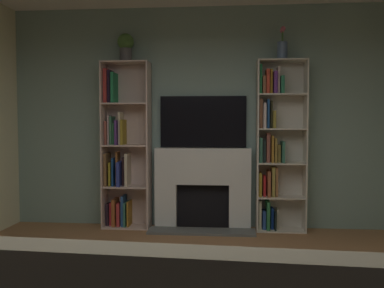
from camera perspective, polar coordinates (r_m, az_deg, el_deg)
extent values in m
cube|color=#7E9D95|center=(5.41, 1.60, 3.66)|extent=(5.17, 0.06, 2.86)
cube|color=white|center=(5.44, -3.57, -8.45)|extent=(0.28, 0.19, 0.57)
cube|color=white|center=(5.39, 6.62, -8.59)|extent=(0.28, 0.19, 0.57)
cube|color=white|center=(5.31, 1.51, -3.07)|extent=(1.23, 0.19, 0.47)
cube|color=black|center=(5.45, 1.53, -8.43)|extent=(0.68, 0.08, 0.57)
cube|color=#595E5B|center=(5.22, 1.33, -12.00)|extent=(1.33, 0.30, 0.03)
cube|color=black|center=(5.35, 1.56, 3.09)|extent=(1.11, 0.06, 0.66)
cube|color=beige|center=(5.47, -12.05, -0.17)|extent=(0.02, 0.30, 2.14)
cube|color=beige|center=(5.32, -5.96, -0.20)|extent=(0.02, 0.30, 2.14)
cube|color=beige|center=(5.53, -8.69, -0.10)|extent=(0.61, 0.02, 2.14)
cube|color=beige|center=(5.55, -8.95, -11.18)|extent=(0.57, 0.30, 0.02)
cube|color=black|center=(5.62, -11.43, -9.44)|extent=(0.04, 0.18, 0.28)
cube|color=red|center=(5.61, -10.95, -9.38)|extent=(0.03, 0.18, 0.30)
cube|color=#965025|center=(5.56, -10.56, -9.21)|extent=(0.04, 0.23, 0.35)
cube|color=#AE3235|center=(5.56, -9.94, -9.47)|extent=(0.04, 0.22, 0.30)
cube|color=#2A5492|center=(5.54, -9.41, -9.03)|extent=(0.03, 0.21, 0.39)
cube|color=#316953|center=(5.53, -9.08, -9.49)|extent=(0.03, 0.23, 0.31)
cube|color=#A57425|center=(5.52, -8.64, -9.42)|extent=(0.02, 0.22, 0.32)
cube|color=beige|center=(5.44, -9.00, -5.81)|extent=(0.57, 0.30, 0.02)
cube|color=brown|center=(5.50, -11.62, -3.44)|extent=(0.03, 0.24, 0.42)
cube|color=olive|center=(5.50, -11.07, -4.04)|extent=(0.03, 0.21, 0.30)
cube|color=navy|center=(5.48, -10.68, -3.77)|extent=(0.02, 0.22, 0.36)
cube|color=brown|center=(5.49, -10.19, -3.35)|extent=(0.02, 0.17, 0.44)
cube|color=#2B3992|center=(5.45, -9.92, -4.04)|extent=(0.04, 0.25, 0.31)
cube|color=black|center=(5.47, -9.30, -3.72)|extent=(0.03, 0.18, 0.37)
cube|color=beige|center=(5.43, -8.87, -3.50)|extent=(0.04, 0.23, 0.42)
cube|color=beige|center=(5.39, -9.04, -0.18)|extent=(0.57, 0.30, 0.02)
cube|color=#964C3F|center=(5.49, -11.62, 1.52)|extent=(0.03, 0.19, 0.30)
cube|color=beige|center=(5.49, -11.29, 1.95)|extent=(0.02, 0.17, 0.38)
cube|color=#3C7354|center=(5.47, -10.94, 1.85)|extent=(0.03, 0.20, 0.36)
cube|color=#26673C|center=(5.45, -10.60, 1.38)|extent=(0.03, 0.20, 0.28)
cube|color=#523179|center=(5.42, -10.22, 1.59)|extent=(0.03, 0.25, 0.32)
cube|color=beige|center=(5.43, -9.79, 2.15)|extent=(0.03, 0.20, 0.42)
cube|color=olive|center=(5.41, -9.47, 1.64)|extent=(0.03, 0.23, 0.32)
cube|color=beige|center=(5.39, -9.09, 5.51)|extent=(0.57, 0.30, 0.02)
cube|color=#AC302C|center=(5.49, -11.65, 7.82)|extent=(0.04, 0.22, 0.44)
cube|color=black|center=(5.48, -11.18, 7.74)|extent=(0.04, 0.22, 0.42)
cube|color=#1F7948|center=(5.45, -10.69, 7.60)|extent=(0.04, 0.24, 0.39)
cube|color=beige|center=(5.43, -9.14, 11.05)|extent=(0.57, 0.30, 0.02)
cube|color=beige|center=(5.25, 9.02, -0.27)|extent=(0.02, 0.29, 2.14)
cube|color=beige|center=(5.32, 15.38, -0.29)|extent=(0.02, 0.29, 2.14)
cube|color=beige|center=(5.41, 12.04, -0.20)|extent=(0.61, 0.02, 2.14)
cube|color=beige|center=(5.44, 12.09, -11.50)|extent=(0.57, 0.29, 0.02)
cube|color=beige|center=(5.39, 9.32, -9.51)|extent=(0.04, 0.21, 0.37)
cube|color=#29478A|center=(5.42, 9.88, -10.18)|extent=(0.04, 0.19, 0.23)
cube|color=#26693B|center=(5.39, 10.42, -9.60)|extent=(0.04, 0.24, 0.35)
cube|color=navy|center=(5.44, 10.96, -10.00)|extent=(0.03, 0.17, 0.26)
cube|color=black|center=(5.41, 11.36, -10.21)|extent=(0.02, 0.24, 0.23)
cube|color=beige|center=(5.44, 11.69, -10.05)|extent=(0.02, 0.18, 0.25)
cube|color=beige|center=(5.35, 12.14, -7.15)|extent=(0.57, 0.29, 0.02)
cube|color=#A48727|center=(5.32, 9.36, -5.48)|extent=(0.04, 0.21, 0.30)
cube|color=#B11F21|center=(5.33, 9.94, -5.67)|extent=(0.03, 0.20, 0.26)
cube|color=brown|center=(5.31, 10.53, -5.37)|extent=(0.04, 0.24, 0.32)
cube|color=olive|center=(5.33, 11.11, -5.09)|extent=(0.04, 0.22, 0.37)
cube|color=#99633B|center=(5.34, 11.55, -5.11)|extent=(0.03, 0.21, 0.36)
cube|color=beige|center=(5.29, 12.19, -2.59)|extent=(0.57, 0.29, 0.02)
cube|color=#326550|center=(5.27, 9.42, -0.80)|extent=(0.04, 0.23, 0.31)
cube|color=#1C2826|center=(5.29, 9.91, -0.96)|extent=(0.03, 0.19, 0.28)
cube|color=brown|center=(5.30, 10.45, -0.47)|extent=(0.04, 0.18, 0.37)
cube|color=#A17327|center=(5.27, 11.00, -0.67)|extent=(0.02, 0.24, 0.34)
cube|color=olive|center=(5.29, 11.41, -0.83)|extent=(0.03, 0.21, 0.30)
cube|color=olive|center=(5.32, 11.85, -1.26)|extent=(0.04, 0.16, 0.22)
cube|color=#316953|center=(5.30, 12.42, -1.06)|extent=(0.03, 0.22, 0.26)
cube|color=beige|center=(5.27, 12.25, 2.04)|extent=(0.57, 0.29, 0.02)
cube|color=#8C5A3E|center=(5.27, 9.45, 4.17)|extent=(0.04, 0.19, 0.37)
cube|color=beige|center=(5.27, 9.96, 3.87)|extent=(0.04, 0.22, 0.31)
cube|color=navy|center=(5.28, 10.44, 4.13)|extent=(0.03, 0.20, 0.36)
cube|color=black|center=(5.29, 10.85, 4.01)|extent=(0.02, 0.19, 0.34)
cube|color=olive|center=(5.30, 11.25, 3.34)|extent=(0.04, 0.18, 0.22)
cube|color=beige|center=(5.28, 12.30, 6.69)|extent=(0.57, 0.29, 0.02)
cube|color=#228042|center=(5.29, 9.43, 8.77)|extent=(0.03, 0.22, 0.36)
cube|color=brown|center=(5.27, 9.87, 8.00)|extent=(0.03, 0.24, 0.22)
cube|color=#B63A26|center=(5.28, 10.37, 8.44)|extent=(0.04, 0.24, 0.30)
cube|color=olive|center=(5.31, 10.83, 8.43)|extent=(0.03, 0.20, 0.30)
cube|color=#5D2D7B|center=(5.29, 11.38, 8.28)|extent=(0.04, 0.24, 0.27)
cube|color=beige|center=(5.32, 11.82, 8.56)|extent=(0.02, 0.20, 0.33)
cube|color=#277750|center=(5.31, 12.31, 7.96)|extent=(0.04, 0.21, 0.22)
cube|color=beige|center=(5.32, 12.35, 11.19)|extent=(0.57, 0.29, 0.02)
cylinder|color=#525254|center=(5.45, -9.14, 12.03)|extent=(0.15, 0.15, 0.17)
sphere|color=#40672F|center=(5.48, -9.16, 13.77)|extent=(0.21, 0.21, 0.21)
cylinder|color=slate|center=(5.34, 12.37, 12.45)|extent=(0.13, 0.13, 0.22)
cylinder|color=#4C7F3F|center=(5.37, 12.49, 14.46)|extent=(0.01, 0.01, 0.16)
sphere|color=#DB6A89|center=(5.39, 12.50, 15.31)|extent=(0.06, 0.06, 0.06)
cylinder|color=#4C7F3F|center=(5.37, 12.32, 14.33)|extent=(0.01, 0.01, 0.14)
sphere|color=#DB6A89|center=(5.38, 12.33, 15.05)|extent=(0.05, 0.05, 0.05)
cylinder|color=#4C7F3F|center=(5.37, 12.40, 14.31)|extent=(0.01, 0.01, 0.14)
sphere|color=#DB6A89|center=(5.38, 12.41, 15.01)|extent=(0.04, 0.04, 0.04)
cylinder|color=#4C7F3F|center=(5.35, 12.41, 14.43)|extent=(0.01, 0.01, 0.15)
sphere|color=#DB6A89|center=(5.37, 12.42, 15.23)|extent=(0.05, 0.05, 0.05)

